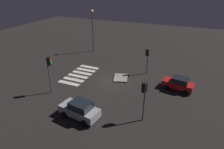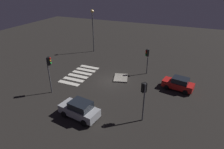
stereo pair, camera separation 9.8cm
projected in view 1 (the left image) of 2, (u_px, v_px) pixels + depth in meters
name	position (u px, v px, depth m)	size (l,w,h in m)	color
ground_plane	(112.00, 81.00, 26.58)	(80.00, 80.00, 0.00)	black
traffic_island	(121.00, 78.00, 27.21)	(2.92, 2.50, 0.18)	gray
car_silver	(80.00, 109.00, 19.26)	(2.42, 4.36, 1.83)	#9EA0A5
car_red	(178.00, 84.00, 24.24)	(2.29, 3.99, 1.66)	red
traffic_light_north	(144.00, 92.00, 17.92)	(0.53, 0.54, 4.14)	#47474C
traffic_light_east	(49.00, 66.00, 22.37)	(0.54, 0.54, 4.65)	#47474C
traffic_light_west	(147.00, 56.00, 27.37)	(0.53, 0.54, 3.79)	#47474C
street_lamp	(92.00, 24.00, 35.21)	(0.56, 0.56, 7.84)	#47474C
crosswalk_near	(80.00, 74.00, 28.38)	(6.45, 3.20, 0.02)	silver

